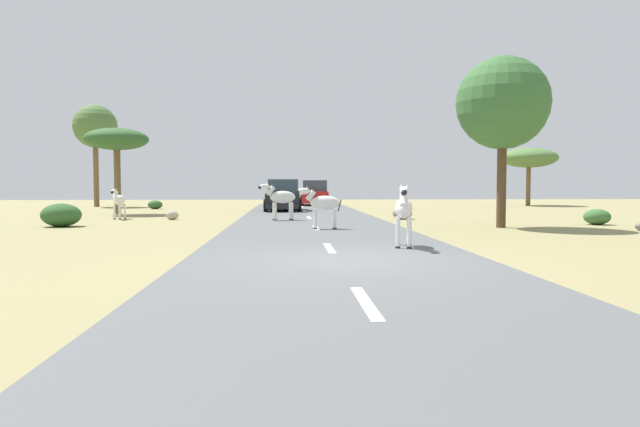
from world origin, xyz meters
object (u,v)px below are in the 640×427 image
at_px(zebra_0, 404,209).
at_px(zebra_2, 322,203).
at_px(rock_0, 172,215).
at_px(zebra_1, 281,198).
at_px(tree_2, 95,127).
at_px(bush_0, 61,215).
at_px(car_0, 315,194).
at_px(zebra_3, 119,201).
at_px(bush_2, 155,205).
at_px(rock_1, 402,213).
at_px(tree_5, 117,140).
at_px(car_1, 283,196).
at_px(tree_1, 529,158).
at_px(tree_0, 503,104).
at_px(bush_1, 597,217).

xyz_separation_m(zebra_0, zebra_2, (-1.55, 5.53, -0.04)).
bearing_deg(rock_0, zebra_1, -15.45).
distance_m(tree_2, rock_0, 17.39).
bearing_deg(zebra_1, bush_0, 91.56).
height_order(zebra_0, zebra_1, zebra_1).
bearing_deg(car_0, zebra_1, -95.83).
bearing_deg(zebra_3, bush_2, -81.66).
height_order(car_0, bush_0, car_0).
xyz_separation_m(bush_0, bush_2, (-0.00, 14.52, -0.15)).
xyz_separation_m(zebra_2, rock_1, (3.87, 5.84, -0.64)).
bearing_deg(tree_5, zebra_3, -73.13).
bearing_deg(car_1, bush_0, 55.90).
bearing_deg(bush_2, zebra_1, -57.01).
distance_m(tree_1, tree_2, 30.08).
height_order(zebra_0, car_0, car_0).
bearing_deg(car_0, rock_1, -76.92).
xyz_separation_m(car_1, bush_2, (-7.88, 3.51, -0.58)).
bearing_deg(zebra_0, rock_1, -90.15).
relative_size(zebra_0, car_1, 0.36).
xyz_separation_m(zebra_1, tree_5, (-8.27, 5.91, 2.74)).
bearing_deg(bush_2, tree_0, -45.48).
bearing_deg(tree_1, tree_0, -115.85).
bearing_deg(car_0, bush_0, -115.99).
height_order(tree_5, rock_0, tree_5).
xyz_separation_m(zebra_2, tree_2, (-14.01, 20.52, 4.46)).
distance_m(tree_1, bush_0, 31.52).
height_order(tree_5, rock_1, tree_5).
bearing_deg(rock_1, bush_0, -164.35).
height_order(zebra_2, bush_1, zebra_2).
height_order(tree_2, rock_0, tree_2).
bearing_deg(car_1, zebra_2, 97.33).
relative_size(zebra_1, car_1, 0.37).
distance_m(zebra_2, bush_2, 19.08).
bearing_deg(zebra_2, rock_1, -34.65).
height_order(car_0, bush_1, car_0).
relative_size(zebra_3, car_1, 0.33).
xyz_separation_m(car_1, bush_0, (-7.88, -11.01, -0.43)).
distance_m(tree_0, bush_0, 16.10).
height_order(tree_0, tree_1, tree_0).
height_order(zebra_1, tree_1, tree_1).
bearing_deg(bush_1, zebra_1, 167.45).
height_order(tree_1, bush_2, tree_1).
relative_size(tree_5, bush_1, 4.40).
height_order(zebra_1, bush_2, zebra_1).
bearing_deg(car_0, zebra_2, -90.37).
relative_size(zebra_1, tree_1, 0.39).
xyz_separation_m(tree_2, bush_1, (24.47, -18.52, -5.05)).
height_order(zebra_3, car_1, car_1).
xyz_separation_m(zebra_1, bush_2, (-7.82, 12.04, -0.71)).
bearing_deg(car_0, bush_2, -153.97).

